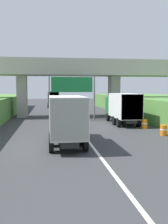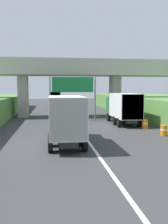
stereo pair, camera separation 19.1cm
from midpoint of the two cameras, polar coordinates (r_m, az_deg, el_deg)
The scene contains 10 objects.
lane_centre_stripe at distance 29.61m, azimuth -2.47°, elevation -2.37°, with size 0.20×93.78×0.01m, color white.
overpass_bridge at distance 36.11m, azimuth -3.56°, elevation 8.67°, with size 40.00×4.80×8.03m.
overhead_highway_sign at distance 31.66m, azimuth -2.91°, elevation 5.56°, with size 5.88×0.18×5.53m.
truck_white at distance 54.95m, azimuth -7.12°, elevation 3.13°, with size 2.44×7.30×3.44m.
truck_silver at distance 17.86m, azimuth -4.45°, elevation -1.18°, with size 2.44×7.30×3.44m.
truck_green at distance 28.42m, azimuth 8.50°, elevation 1.16°, with size 2.44×7.30×3.44m.
car_blue at distance 46.06m, azimuth -2.13°, elevation 1.42°, with size 1.86×4.10×1.72m.
construction_barrel_3 at distance 22.28m, azimuth 17.39°, elevation -3.96°, with size 0.57×0.57×0.90m.
construction_barrel_4 at distance 25.67m, azimuth 13.40°, elevation -2.66°, with size 0.57×0.57×0.90m.
construction_barrel_5 at distance 29.21m, azimuth 10.62°, elevation -1.66°, with size 0.57×0.57×0.90m.
Camera 1 is at (-2.94, -2.31, 3.93)m, focal length 40.26 mm.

